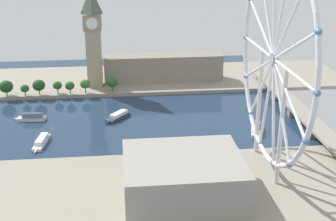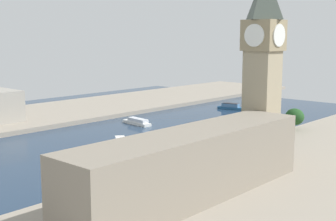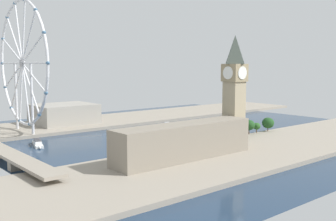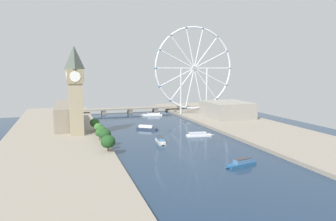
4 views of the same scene
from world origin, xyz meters
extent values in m
plane|color=#1E334C|center=(0.00, 0.00, 0.00)|extent=(378.10, 378.10, 0.00)
cube|color=gray|center=(-104.05, 0.00, 1.50)|extent=(90.00, 520.00, 3.00)
cube|color=gray|center=(104.05, 0.00, 1.50)|extent=(90.00, 520.00, 3.00)
cube|color=tan|center=(-83.36, 28.64, 27.77)|extent=(12.88, 12.88, 49.54)
cube|color=#928260|center=(-83.36, 28.64, 59.33)|extent=(14.94, 14.94, 13.57)
cylinder|color=white|center=(-83.36, 36.37, 59.33)|extent=(9.79, 0.50, 9.79)
cylinder|color=white|center=(-83.36, 20.92, 59.33)|extent=(9.79, 0.50, 9.79)
cylinder|color=white|center=(-75.64, 28.64, 59.33)|extent=(0.50, 9.79, 9.79)
cylinder|color=white|center=(-91.09, 28.64, 59.33)|extent=(0.50, 9.79, 9.79)
cube|color=gray|center=(-93.42, 89.95, 14.85)|extent=(22.00, 106.62, 23.71)
cylinder|color=#513823|center=(-63.26, -43.74, 4.69)|extent=(0.80, 0.80, 3.39)
ellipsoid|color=#1E471E|center=(-63.26, -43.74, 10.91)|extent=(11.30, 11.30, 10.17)
cylinder|color=#513823|center=(-61.80, -28.61, 4.68)|extent=(0.80, 0.80, 3.36)
ellipsoid|color=#285623|center=(-61.80, -28.61, 9.20)|extent=(7.09, 7.09, 6.38)
cylinder|color=#513823|center=(-62.28, -17.10, 5.13)|extent=(0.80, 0.80, 4.26)
ellipsoid|color=#1E471E|center=(-62.28, -17.10, 11.40)|extent=(10.37, 10.37, 9.33)
cylinder|color=#513823|center=(-65.31, -2.40, 4.91)|extent=(0.80, 0.80, 3.81)
ellipsoid|color=#285623|center=(-65.31, -2.40, 9.85)|extent=(7.58, 7.58, 6.82)
cylinder|color=#513823|center=(-61.88, 8.21, 5.06)|extent=(0.80, 0.80, 4.13)
ellipsoid|color=#285623|center=(-61.88, 8.21, 10.29)|extent=(7.92, 7.92, 7.12)
cylinder|color=#513823|center=(-63.64, 20.80, 5.23)|extent=(0.80, 0.80, 4.46)
ellipsoid|color=#386B2D|center=(-63.64, 20.80, 10.87)|extent=(8.52, 8.52, 7.67)
cylinder|color=#513823|center=(-64.96, 43.44, 5.22)|extent=(0.80, 0.80, 4.44)
ellipsoid|color=#285623|center=(-64.96, 43.44, 11.40)|extent=(9.89, 9.89, 8.90)
cube|color=beige|center=(-12.60, -16.14, 1.10)|extent=(7.94, 20.83, 2.21)
cone|color=beige|center=(-13.69, -27.92, 1.10)|extent=(2.54, 3.85, 2.21)
cube|color=teal|center=(-12.51, -15.13, 3.62)|extent=(6.44, 15.00, 2.82)
cube|color=#38383D|center=(-12.51, -15.13, 5.27)|extent=(6.06, 13.52, 0.47)
cube|color=#235684|center=(20.43, -99.45, 0.98)|extent=(23.57, 10.46, 1.97)
cone|color=#235684|center=(7.44, -102.32, 0.98)|extent=(4.45, 2.81, 1.97)
cube|color=teal|center=(21.55, -99.20, 3.31)|extent=(14.62, 7.64, 2.69)
cube|color=#38383D|center=(21.55, -99.20, 4.94)|extent=(13.21, 7.11, 0.57)
cube|color=#2D384C|center=(-8.64, 47.46, 1.09)|extent=(21.81, 18.82, 2.17)
cone|color=#2D384C|center=(1.86, 39.32, 1.09)|extent=(4.59, 4.24, 2.17)
cube|color=white|center=(-9.55, 48.16, 3.44)|extent=(15.56, 13.67, 2.53)
cube|color=white|center=(31.01, -2.87, 0.96)|extent=(25.27, 8.99, 1.92)
cone|color=white|center=(45.25, -4.73, 0.96)|extent=(4.66, 2.48, 1.92)
cube|color=silver|center=(29.79, -2.71, 3.07)|extent=(17.65, 7.09, 2.30)
camera|label=1|loc=(318.54, 49.44, 129.48)|focal=50.19mm
camera|label=2|loc=(-193.08, 212.43, 59.27)|focal=50.04mm
camera|label=3|loc=(-288.08, 267.21, 66.03)|focal=42.83mm
camera|label=4|loc=(-94.65, -284.77, 67.01)|focal=33.91mm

